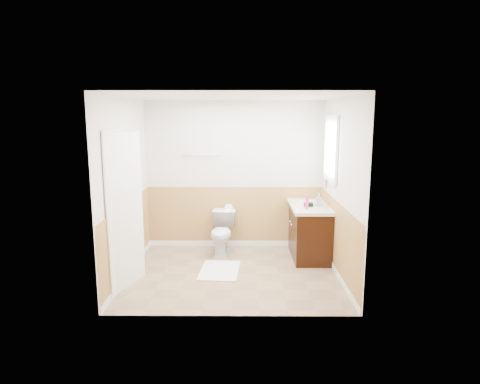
{
  "coord_description": "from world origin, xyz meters",
  "views": [
    {
      "loc": [
        0.14,
        -5.68,
        2.24
      ],
      "look_at": [
        0.1,
        0.25,
        1.15
      ],
      "focal_mm": 31.03,
      "sensor_mm": 36.0,
      "label": 1
    }
  ],
  "objects_px": {
    "vanity_cabinet": "(309,232)",
    "soap_dispenser": "(319,200)",
    "lotion_bottle": "(307,202)",
    "bath_mat": "(220,270)",
    "toilet": "(222,233)"
  },
  "relations": [
    {
      "from": "toilet",
      "to": "lotion_bottle",
      "type": "height_order",
      "value": "lotion_bottle"
    },
    {
      "from": "toilet",
      "to": "bath_mat",
      "type": "relative_size",
      "value": 0.87
    },
    {
      "from": "vanity_cabinet",
      "to": "soap_dispenser",
      "type": "bearing_deg",
      "value": -36.59
    },
    {
      "from": "bath_mat",
      "to": "vanity_cabinet",
      "type": "distance_m",
      "value": 1.61
    },
    {
      "from": "bath_mat",
      "to": "soap_dispenser",
      "type": "height_order",
      "value": "soap_dispenser"
    },
    {
      "from": "toilet",
      "to": "vanity_cabinet",
      "type": "bearing_deg",
      "value": -0.93
    },
    {
      "from": "bath_mat",
      "to": "lotion_bottle",
      "type": "bearing_deg",
      "value": 16.57
    },
    {
      "from": "toilet",
      "to": "lotion_bottle",
      "type": "distance_m",
      "value": 1.5
    },
    {
      "from": "lotion_bottle",
      "to": "soap_dispenser",
      "type": "relative_size",
      "value": 1.08
    },
    {
      "from": "soap_dispenser",
      "to": "toilet",
      "type": "bearing_deg",
      "value": 172.06
    },
    {
      "from": "toilet",
      "to": "soap_dispenser",
      "type": "height_order",
      "value": "soap_dispenser"
    },
    {
      "from": "lotion_bottle",
      "to": "bath_mat",
      "type": "bearing_deg",
      "value": -163.43
    },
    {
      "from": "vanity_cabinet",
      "to": "soap_dispenser",
      "type": "relative_size",
      "value": 5.39
    },
    {
      "from": "toilet",
      "to": "bath_mat",
      "type": "xyz_separation_m",
      "value": [
        0.0,
        -0.8,
        -0.34
      ]
    },
    {
      "from": "vanity_cabinet",
      "to": "soap_dispenser",
      "type": "height_order",
      "value": "soap_dispenser"
    }
  ]
}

